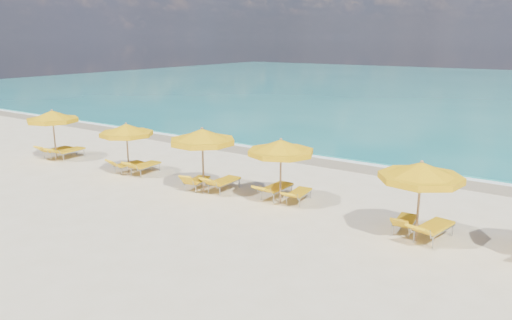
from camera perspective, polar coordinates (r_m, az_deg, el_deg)
The scene contains 20 objects.
ground_plane at distance 18.75m, azimuth -2.60°, elevation -4.47°, with size 120.00×120.00×0.00m, color beige.
ocean at distance 63.39m, azimuth 24.71°, elevation 7.26°, with size 120.00×80.00×0.30m, color #147572.
wet_sand_band at distance 24.83m, azimuth 7.72°, elevation -0.00°, with size 120.00×2.60×0.01m, color tan.
foam_line at distance 25.53m, azimuth 8.53°, elevation 0.35°, with size 120.00×1.20×0.03m, color white.
whitecap_near at distance 35.89m, azimuth 6.12°, elevation 4.32°, with size 14.00×0.36×0.05m, color white.
umbrella_1 at distance 26.32m, azimuth -22.25°, elevation 4.60°, with size 2.66×2.66×2.49m.
umbrella_2 at distance 22.24m, azimuth -14.60°, elevation 3.29°, with size 2.68×2.68×2.33m.
umbrella_3 at distance 19.09m, azimuth -6.16°, elevation 2.63°, with size 3.38×3.38×2.58m.
umbrella_4 at distance 17.71m, azimuth 2.86°, elevation 1.40°, with size 2.46×2.46×2.44m.
umbrella_5 at distance 15.10m, azimuth 18.34°, elevation -1.36°, with size 2.95×2.95×2.48m.
lounger_1_left at distance 27.11m, azimuth -21.78°, elevation 0.79°, with size 0.79×1.93×0.78m.
lounger_1_right at distance 26.60m, azimuth -20.57°, elevation 0.67°, with size 0.81×2.04×0.74m.
lounger_2_left at distance 23.14m, azimuth -14.42°, elevation -0.81°, with size 0.78×1.74×0.74m.
lounger_2_right at distance 22.64m, azimuth -12.58°, elevation -0.98°, with size 0.74×1.92×0.78m.
lounger_3_left at distance 20.06m, azimuth -6.80°, elevation -2.71°, with size 0.85×1.68×0.79m.
lounger_3_right at distance 19.68m, azimuth -3.76°, elevation -2.89°, with size 0.66×1.93×0.80m.
lounger_4_left at distance 18.85m, azimuth 2.29°, elevation -3.63°, with size 0.68×1.98×0.73m.
lounger_4_right at distance 18.42m, azimuth 4.88°, elevation -4.18°, with size 0.76×1.79×0.64m.
lounger_5_left at distance 16.35m, azimuth 16.64°, elevation -7.12°, with size 0.70×1.68×0.72m.
lounger_5_right at distance 15.92m, azimuth 19.56°, elevation -7.78°, with size 1.01×2.08×0.78m.
Camera 1 is at (10.75, -14.19, 5.89)m, focal length 35.00 mm.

